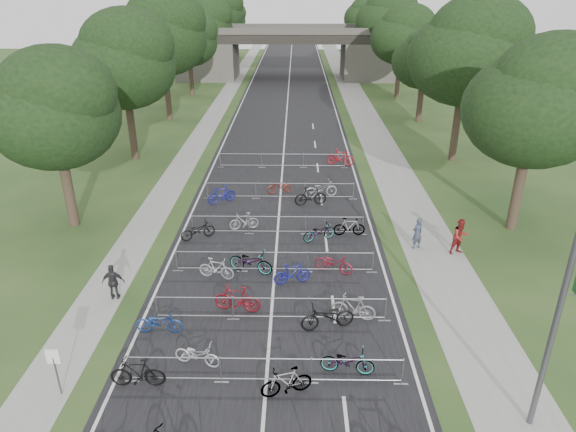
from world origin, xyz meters
name	(u,v)px	position (x,y,z in m)	size (l,w,h in m)	color
road	(288,100)	(0.00, 50.00, 0.01)	(11.00, 140.00, 0.01)	black
sidewalk_right	(356,100)	(8.00, 50.00, 0.01)	(3.00, 140.00, 0.01)	gray
sidewalk_left	(224,100)	(-7.50, 50.00, 0.01)	(2.00, 140.00, 0.01)	gray
lane_markings	(288,100)	(0.00, 50.00, 0.00)	(0.12, 140.00, 0.00)	silver
overpass_bridge	(289,52)	(0.00, 65.00, 3.53)	(31.00, 8.00, 7.05)	#4A4842
lamppost	(561,308)	(8.33, 2.00, 4.28)	(0.61, 0.65, 8.21)	#4C4C51
park_sign	(54,364)	(-6.80, 3.00, 1.27)	(0.45, 0.06, 1.83)	#4C4C51
tree_left_0	(55,111)	(-11.39, 15.93, 6.49)	(6.72, 6.72, 10.25)	#33261C
tree_right_0	(538,104)	(13.11, 15.93, 6.92)	(7.17, 7.17, 10.93)	#33261C
tree_left_1	(124,62)	(-11.39, 27.93, 7.30)	(7.56, 7.56, 11.53)	#33261C
tree_right_1	(468,54)	(13.11, 27.93, 7.90)	(8.18, 8.18, 12.47)	#33261C
tree_left_2	(163,34)	(-11.39, 39.93, 8.12)	(8.40, 8.40, 12.81)	#33261C
tree_right_2	(426,59)	(13.11, 39.93, 5.95)	(6.16, 6.16, 9.39)	#33261C
tree_left_3	(189,40)	(-11.39, 51.93, 6.49)	(6.72, 6.72, 10.25)	#33261C
tree_right_3	(403,36)	(13.11, 51.93, 6.92)	(7.17, 7.17, 10.93)	#33261C
tree_left_4	(205,24)	(-11.39, 63.93, 7.30)	(7.56, 7.56, 11.53)	#33261C
tree_right_4	(387,20)	(13.11, 63.93, 7.90)	(8.18, 8.18, 12.47)	#33261C
tree_left_5	(217,13)	(-11.39, 75.93, 8.12)	(8.40, 8.40, 12.81)	#33261C
tree_right_5	(373,28)	(13.11, 75.93, 5.95)	(6.16, 6.16, 9.39)	#33261C
tree_left_6	(227,19)	(-11.39, 87.93, 6.49)	(6.72, 6.72, 10.25)	#33261C
tree_right_6	(365,17)	(13.11, 87.93, 6.92)	(7.17, 7.17, 10.93)	#33261C
barrier_row_1	(266,371)	(0.00, 3.60, 0.55)	(9.70, 0.08, 1.10)	#919398
barrier_row_2	(271,309)	(0.00, 7.20, 0.55)	(9.70, 0.08, 1.10)	#919398
barrier_row_3	(274,262)	(0.00, 11.00, 0.55)	(9.70, 0.08, 1.10)	#919398
barrier_row_4	(277,225)	(0.00, 15.00, 0.55)	(9.70, 0.08, 1.10)	#919398
barrier_row_5	(280,191)	(0.00, 20.00, 0.55)	(9.70, 0.08, 1.10)	#919398
barrier_row_6	(282,161)	(0.00, 26.00, 0.55)	(9.70, 0.08, 1.10)	#919398
bike_4	(138,373)	(-4.30, 3.40, 0.56)	(0.53, 1.87, 1.12)	black
bike_5	(197,354)	(-2.49, 4.50, 0.45)	(0.60, 1.73, 0.91)	silver
bike_6	(286,382)	(0.70, 3.09, 0.53)	(0.50, 1.76, 1.06)	#919398
bike_7	(347,361)	(2.81, 4.16, 0.49)	(0.66, 1.88, 0.99)	#919398
bike_8	(159,322)	(-4.30, 6.34, 0.48)	(0.63, 1.82, 0.96)	navy
bike_9	(237,299)	(-1.41, 7.82, 0.59)	(0.56, 1.97, 1.19)	maroon
bike_10	(328,317)	(2.26, 6.66, 0.57)	(0.75, 2.16, 1.13)	black
bike_11	(353,307)	(3.33, 7.35, 0.55)	(0.51, 1.82, 1.09)	gray
bike_12	(216,269)	(-2.65, 10.38, 0.52)	(0.49, 1.72, 1.03)	#A5A5AD
bike_13	(251,262)	(-1.11, 10.97, 0.57)	(0.75, 2.16, 1.14)	#919398
bike_14	(292,273)	(0.83, 10.01, 0.52)	(0.49, 1.72, 1.03)	navy
bike_15	(334,263)	(2.79, 11.04, 0.49)	(0.65, 1.86, 0.98)	maroon
bike_16	(198,230)	(-4.22, 14.39, 0.49)	(0.66, 1.88, 0.99)	black
bike_17	(244,221)	(-1.87, 15.58, 0.49)	(0.46, 1.64, 0.99)	gray
bike_18	(319,232)	(2.23, 14.32, 0.48)	(0.64, 1.83, 0.96)	#919398
bike_19	(349,227)	(3.87, 14.91, 0.51)	(0.48, 1.71, 1.03)	#919398
bike_20	(222,194)	(-3.60, 19.31, 0.55)	(0.52, 1.84, 1.11)	navy
bike_21	(279,187)	(-0.09, 20.98, 0.44)	(0.58, 1.66, 0.87)	maroon
bike_22	(311,196)	(1.89, 19.01, 0.60)	(0.56, 1.98, 1.19)	black
bike_23	(321,189)	(2.60, 20.36, 0.55)	(0.73, 2.09, 1.10)	#A2A1A9
bike_27	(340,157)	(4.30, 26.60, 0.62)	(0.59, 2.07, 1.25)	maroon
pedestrian_a	(417,233)	(7.19, 13.51, 0.84)	(0.61, 0.40, 1.67)	#333A4D
pedestrian_b	(460,237)	(9.20, 12.97, 0.93)	(0.90, 0.70, 1.86)	maroon
pedestrian_c	(113,282)	(-6.80, 8.67, 0.82)	(0.96, 0.40, 1.64)	#262629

